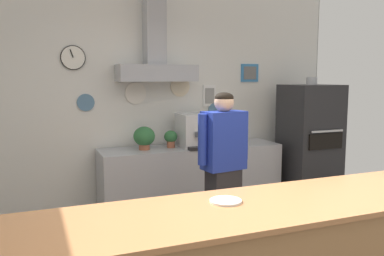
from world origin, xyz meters
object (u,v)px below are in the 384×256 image
at_px(potted_oregano, 171,138).
at_px(potted_rosemary, 233,133).
at_px(espresso_machine, 197,130).
at_px(condiment_plate, 226,201).
at_px(pizza_oven, 309,147).
at_px(potted_basil, 144,137).
at_px(shop_worker, 223,173).

height_order(potted_oregano, potted_rosemary, potted_rosemary).
relative_size(espresso_machine, condiment_plate, 2.62).
distance_m(pizza_oven, potted_oregano, 1.87).
height_order(pizza_oven, potted_basil, pizza_oven).
distance_m(pizza_oven, potted_rosemary, 1.07).
xyz_separation_m(potted_oregano, potted_rosemary, (0.82, -0.05, 0.02)).
bearing_deg(espresso_machine, condiment_plate, -109.05).
bearing_deg(shop_worker, espresso_machine, -110.42).
xyz_separation_m(pizza_oven, potted_rosemary, (-1.02, 0.23, 0.22)).
distance_m(potted_oregano, potted_basil, 0.34).
relative_size(potted_oregano, potted_rosemary, 0.82).
xyz_separation_m(pizza_oven, espresso_machine, (-1.51, 0.24, 0.27)).
relative_size(espresso_machine, potted_rosemary, 1.91).
bearing_deg(potted_rosemary, espresso_machine, 179.44).
bearing_deg(potted_oregano, potted_basil, -176.70).
bearing_deg(pizza_oven, potted_oregano, 171.20).
bearing_deg(potted_rosemary, shop_worker, -121.02).
distance_m(potted_oregano, potted_rosemary, 0.83).
xyz_separation_m(espresso_machine, potted_basil, (-0.67, 0.03, -0.05)).
bearing_deg(pizza_oven, potted_rosemary, 167.04).
relative_size(shop_worker, potted_basil, 5.91).
xyz_separation_m(potted_oregano, condiment_plate, (-0.54, -2.57, 0.02)).
bearing_deg(potted_basil, potted_oregano, 3.30).
relative_size(shop_worker, espresso_machine, 3.33).
xyz_separation_m(shop_worker, potted_basil, (-0.41, 1.28, 0.18)).
distance_m(pizza_oven, condiment_plate, 3.31).
xyz_separation_m(pizza_oven, potted_basil, (-2.18, 0.27, 0.22)).
relative_size(potted_rosemary, condiment_plate, 1.37).
bearing_deg(potted_basil, espresso_machine, -2.29).
distance_m(pizza_oven, espresso_machine, 1.55).
bearing_deg(shop_worker, potted_rosemary, -129.81).
distance_m(shop_worker, espresso_machine, 1.30).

